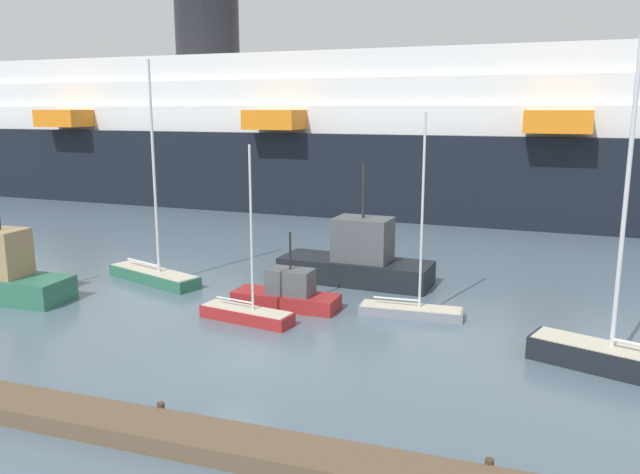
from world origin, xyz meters
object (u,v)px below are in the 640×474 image
sailboat_3 (627,358)px  cruise_ship (426,138)px  sailboat_0 (411,307)px  fishing_boat_0 (1,276)px  sailboat_2 (247,313)px  fishing_boat_1 (358,260)px  fishing_boat_2 (287,293)px  sailboat_1 (154,272)px

sailboat_3 → cruise_ship: 41.13m
sailboat_0 → fishing_boat_0: 21.10m
sailboat_2 → fishing_boat_1: bearing=79.3°
sailboat_2 → fishing_boat_2: sailboat_2 is taller
sailboat_0 → sailboat_3: bearing=-28.0°
sailboat_1 → sailboat_3: sailboat_3 is taller
fishing_boat_0 → fishing_boat_1: 18.95m
sailboat_3 → sailboat_2: bearing=15.9°
fishing_boat_1 → cruise_ship: 29.64m
sailboat_1 → cruise_ship: cruise_ship is taller
fishing_boat_2 → cruise_ship: size_ratio=0.04×
fishing_boat_0 → cruise_ship: 41.51m
fishing_boat_0 → fishing_boat_2: (14.63, 3.39, -0.48)m
fishing_boat_1 → sailboat_3: bearing=-31.6°
sailboat_2 → fishing_boat_2: bearing=78.2°
sailboat_0 → sailboat_1: bearing=172.3°
sailboat_2 → fishing_boat_0: size_ratio=1.06×
sailboat_3 → cruise_ship: size_ratio=0.09×
cruise_ship → sailboat_0: bearing=-79.0°
sailboat_1 → sailboat_0: bearing=15.0°
fishing_boat_0 → fishing_boat_2: bearing=11.4°
sailboat_0 → sailboat_1: 15.05m
sailboat_2 → fishing_boat_1: size_ratio=0.93×
sailboat_0 → sailboat_2: (-7.09, -3.20, -0.02)m
sailboat_1 → sailboat_2: bearing=-9.6°
sailboat_0 → cruise_ship: bearing=95.7°
sailboat_1 → cruise_ship: (9.81, 32.81, 6.26)m
sailboat_2 → fishing_boat_2: 2.78m
fishing_boat_0 → fishing_boat_2: size_ratio=1.44×
sailboat_3 → fishing_boat_2: 15.29m
sailboat_0 → cruise_ship: size_ratio=0.07×
fishing_boat_0 → cruise_ship: bearing=66.2°
sailboat_0 → cruise_ship: 35.05m
cruise_ship → fishing_boat_2: bearing=-89.2°
sailboat_0 → fishing_boat_1: 6.45m
sailboat_1 → sailboat_2: size_ratio=1.50×
sailboat_2 → fishing_boat_0: sailboat_2 is taller
sailboat_1 → sailboat_2: sailboat_1 is taller
fishing_boat_2 → fishing_boat_1: bearing=71.8°
sailboat_3 → fishing_boat_2: sailboat_3 is taller
fishing_boat_2 → cruise_ship: cruise_ship is taller
sailboat_3 → fishing_boat_1: (-12.83, 9.08, 0.62)m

